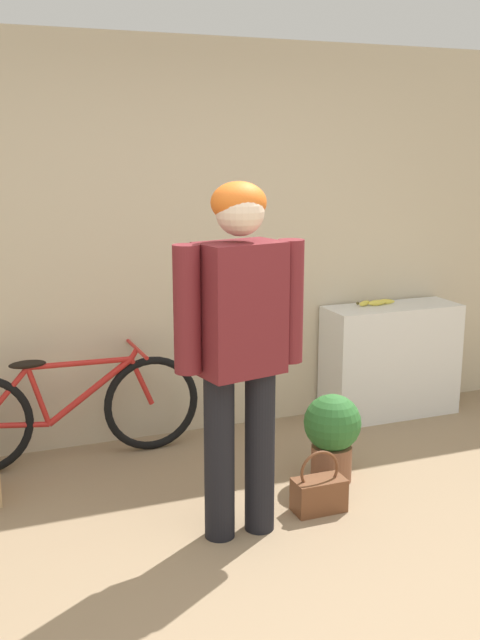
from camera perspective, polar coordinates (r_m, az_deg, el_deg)
name	(u,v)px	position (r m, az deg, el deg)	size (l,w,h in m)	color
ground_plane	(337,623)	(3.36, 7.43, -21.90)	(14.00, 14.00, 0.00)	#937A5B
wall_back	(175,244)	(4.94, -5.00, 5.81)	(8.00, 0.07, 2.60)	beige
side_shelf	(390,360)	(5.55, 11.38, -3.03)	(0.99, 0.36, 0.81)	white
person	(240,332)	(3.59, -0.01, -0.90)	(0.66, 0.33, 1.77)	black
bicycle	(69,411)	(4.76, -12.90, -6.76)	(1.67, 0.46, 0.69)	black
banana	(375,303)	(5.44, 10.27, 1.32)	(0.30, 0.09, 0.04)	#EAD64C
handbag	(319,493)	(4.15, 6.04, -12.95)	(0.28, 0.15, 0.35)	brown
potted_plant	(332,433)	(4.43, 7.03, -8.52)	(0.33, 0.33, 0.53)	brown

